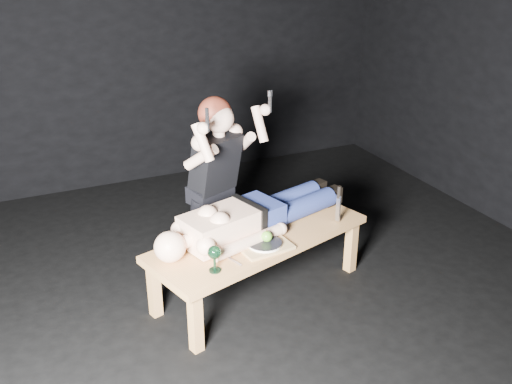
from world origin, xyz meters
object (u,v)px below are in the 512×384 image
goblet (215,259)px  carving_knife (338,204)px  kneeling_woman (208,178)px  table (259,263)px  serving_tray (265,246)px  lying_man (255,211)px

goblet → carving_knife: (1.02, 0.25, 0.05)m
kneeling_woman → carving_knife: kneeling_woman is taller
table → serving_tray: serving_tray is taller
goblet → lying_man: bearing=42.2°
kneeling_woman → serving_tray: 0.79m
lying_man → carving_knife: 0.59m
serving_tray → goblet: size_ratio=1.93×
lying_man → serving_tray: 0.30m
table → lying_man: 0.37m
lying_man → serving_tray: size_ratio=4.54×
table → kneeling_woman: bearing=87.7°
lying_man → goblet: (-0.45, -0.41, -0.04)m
lying_man → kneeling_woman: bearing=92.4°
lying_man → goblet: size_ratio=8.76×
serving_tray → table: bearing=77.3°
kneeling_woman → goblet: 0.95m
goblet → table: bearing=34.9°
lying_man → goblet: bearing=-153.8°
table → carving_knife: (0.59, -0.06, 0.36)m
kneeling_woman → carving_knife: size_ratio=4.84×
table → kneeling_woman: kneeling_woman is taller
kneeling_woman → serving_tray: (0.11, -0.76, -0.21)m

